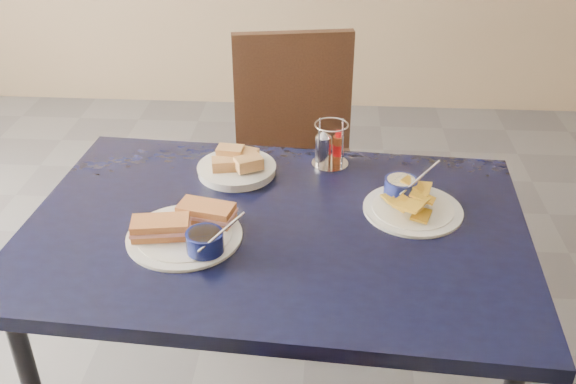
# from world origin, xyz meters

# --- Properties ---
(dining_table) EXTENTS (1.34, 0.94, 0.75)m
(dining_table) POSITION_xyz_m (-0.07, -0.03, 0.69)
(dining_table) COLOR black
(dining_table) RESTS_ON ground
(chair_far) EXTENTS (0.52, 0.51, 0.96)m
(chair_far) POSITION_xyz_m (-0.05, 0.80, 0.55)
(chair_far) COLOR black
(chair_far) RESTS_ON ground
(sandwich_plate) EXTENTS (0.31, 0.29, 0.12)m
(sandwich_plate) POSITION_xyz_m (-0.28, -0.11, 0.77)
(sandwich_plate) COLOR white
(sandwich_plate) RESTS_ON dining_table
(plantain_plate) EXTENTS (0.26, 0.26, 0.12)m
(plantain_plate) POSITION_xyz_m (0.27, 0.07, 0.77)
(plantain_plate) COLOR white
(plantain_plate) RESTS_ON dining_table
(bread_basket) EXTENTS (0.23, 0.23, 0.07)m
(bread_basket) POSITION_xyz_m (-0.21, 0.22, 0.77)
(bread_basket) COLOR white
(bread_basket) RESTS_ON dining_table
(condiment_caddy) EXTENTS (0.11, 0.11, 0.14)m
(condiment_caddy) POSITION_xyz_m (0.06, 0.30, 0.81)
(condiment_caddy) COLOR silver
(condiment_caddy) RESTS_ON dining_table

